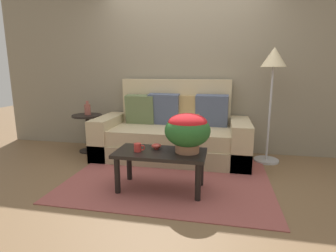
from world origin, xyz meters
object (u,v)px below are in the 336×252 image
couch (172,134)px  coffee_table (160,158)px  potted_plant (187,130)px  floor_lamp (273,71)px  side_table (88,126)px  coffee_mug (138,147)px  table_vase (88,109)px  snack_bowl (156,146)px

couch → coffee_table: couch is taller
couch → potted_plant: couch is taller
couch → floor_lamp: 1.66m
side_table → floor_lamp: bearing=1.5°
potted_plant → coffee_table: bearing=-172.4°
couch → coffee_mug: bearing=-97.1°
potted_plant → table_vase: potted_plant is taller
coffee_table → floor_lamp: size_ratio=0.61×
side_table → snack_bowl: side_table is taller
floor_lamp → table_vase: 2.80m
potted_plant → snack_bowl: bearing=172.1°
floor_lamp → potted_plant: (-1.00, -1.18, -0.60)m
couch → floor_lamp: bearing=2.7°
couch → table_vase: couch is taller
side_table → floor_lamp: (2.75, 0.07, 0.87)m
coffee_table → table_vase: bearing=141.2°
coffee_mug → table_vase: 1.73m
potted_plant → coffee_mug: potted_plant is taller
floor_lamp → snack_bowl: floor_lamp is taller
coffee_table → snack_bowl: 0.15m
potted_plant → snack_bowl: potted_plant is taller
floor_lamp → coffee_mug: bearing=-140.2°
couch → side_table: (-1.37, -0.01, 0.06)m
couch → coffee_table: (0.09, -1.16, 0.01)m
potted_plant → table_vase: 2.07m
potted_plant → table_vase: bearing=147.0°
couch → coffee_mug: size_ratio=18.26×
side_table → potted_plant: 2.09m
couch → potted_plant: 1.22m
couch → snack_bowl: bearing=-88.9°
snack_bowl → table_vase: bearing=142.1°
floor_lamp → side_table: bearing=-178.5°
coffee_table → table_vase: 1.89m
coffee_table → side_table: size_ratio=1.62×
coffee_table → potted_plant: size_ratio=2.01×
couch → side_table: 1.38m
coffee_mug → snack_bowl: coffee_mug is taller
couch → potted_plant: (0.37, -1.12, 0.33)m
table_vase → coffee_table: bearing=-38.8°
table_vase → snack_bowl: bearing=-37.9°
coffee_mug → table_vase: table_vase is taller
coffee_table → table_vase: table_vase is taller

